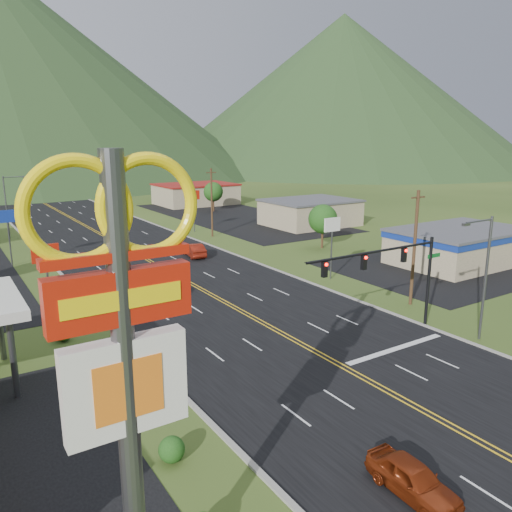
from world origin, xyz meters
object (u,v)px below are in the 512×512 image
streetlight_east (484,271)px  streetlight_west (8,203)px  car_red_far (194,250)px  traffic_signal (394,266)px  car_red_near (413,480)px  pylon_sign (123,339)px  car_dark_mid (169,285)px

streetlight_east → streetlight_west: bearing=110.9°
streetlight_east → car_red_far: (-5.69, 34.65, -4.37)m
traffic_signal → car_red_near: size_ratio=3.11×
pylon_sign → streetlight_west: (5.32, 68.00, -4.12)m
pylon_sign → car_red_far: size_ratio=2.83×
car_red_far → streetlight_west: bearing=-46.8°
streetlight_west → car_dark_mid: bearing=-76.6°
pylon_sign → car_dark_mid: (14.15, 30.89, -8.64)m
streetlight_east → streetlight_west: (-22.86, 60.00, 0.00)m
car_red_near → streetlight_west: bearing=96.7°
traffic_signal → car_red_far: bearing=91.9°
traffic_signal → car_red_near: traffic_signal is taller
streetlight_east → car_red_far: bearing=99.3°
traffic_signal → streetlight_west: bearing=108.0°
streetlight_east → car_red_near: streetlight_east is taller
pylon_sign → streetlight_east: pylon_sign is taller
car_red_near → car_dark_mid: bearing=86.6°
car_red_far → car_red_near: bearing=84.6°
pylon_sign → streetlight_west: bearing=85.5°
streetlight_west → car_red_near: streetlight_west is taller
car_red_near → car_red_far: bearing=77.2°
pylon_sign → traffic_signal: size_ratio=1.07×
car_dark_mid → car_red_far: (8.34, 11.76, 0.16)m
car_red_near → car_dark_mid: size_ratio=0.92×
car_dark_mid → traffic_signal: bearing=-71.4°
traffic_signal → car_red_far: traffic_signal is taller
car_red_near → streetlight_east: bearing=28.1°
car_dark_mid → car_red_far: car_red_far is taller
streetlight_east → car_dark_mid: streetlight_east is taller
pylon_sign → streetlight_east: size_ratio=1.56×
pylon_sign → car_red_far: pylon_sign is taller
pylon_sign → streetlight_west: size_ratio=1.56×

